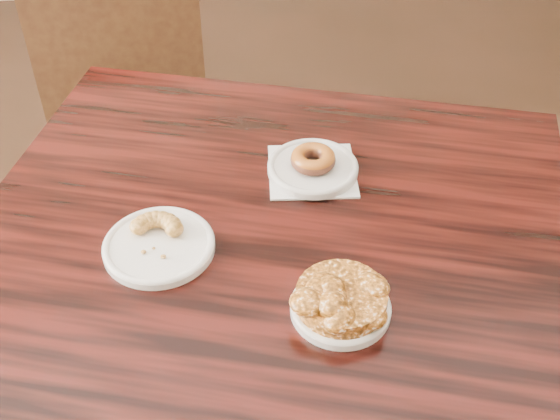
{
  "coord_description": "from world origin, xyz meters",
  "views": [
    {
      "loc": [
        -0.26,
        -0.86,
        1.52
      ],
      "look_at": [
        -0.19,
        -0.05,
        0.8
      ],
      "focal_mm": 45.0,
      "sensor_mm": 36.0,
      "label": 1
    }
  ],
  "objects": [
    {
      "name": "plate_cruller",
      "position": [
        -0.38,
        -0.07,
        0.76
      ],
      "size": [
        0.17,
        0.17,
        0.01
      ],
      "primitive_type": "cylinder",
      "color": "white",
      "rests_on": "cafe_table"
    },
    {
      "name": "napkin",
      "position": [
        -0.12,
        0.1,
        0.75
      ],
      "size": [
        0.16,
        0.16,
        0.0
      ],
      "primitive_type": "cube",
      "rotation": [
        0.0,
        0.0,
        -0.04
      ],
      "color": "silver",
      "rests_on": "cafe_table"
    },
    {
      "name": "apple_fritter",
      "position": [
        -0.12,
        -0.22,
        0.78
      ],
      "size": [
        0.17,
        0.17,
        0.04
      ],
      "primitive_type": null,
      "color": "#402006",
      "rests_on": "plate_fritter"
    },
    {
      "name": "chair_far",
      "position": [
        -0.54,
        0.87,
        0.45
      ],
      "size": [
        0.49,
        0.49,
        0.9
      ],
      "primitive_type": null,
      "rotation": [
        0.0,
        0.0,
        3.23
      ],
      "color": "black",
      "rests_on": "floor"
    },
    {
      "name": "cruller_fragment",
      "position": [
        -0.38,
        -0.07,
        0.78
      ],
      "size": [
        0.1,
        0.1,
        0.03
      ],
      "primitive_type": null,
      "color": "brown",
      "rests_on": "plate_cruller"
    },
    {
      "name": "cafe_table",
      "position": [
        -0.22,
        -0.09,
        0.38
      ],
      "size": [
        1.19,
        1.19,
        0.75
      ],
      "primitive_type": "cube",
      "rotation": [
        0.0,
        0.0,
        -0.28
      ],
      "color": "black",
      "rests_on": "floor"
    },
    {
      "name": "plate_donut",
      "position": [
        -0.12,
        0.1,
        0.76
      ],
      "size": [
        0.16,
        0.16,
        0.01
      ],
      "primitive_type": "cylinder",
      "color": "silver",
      "rests_on": "napkin"
    },
    {
      "name": "plate_fritter",
      "position": [
        -0.12,
        -0.22,
        0.76
      ],
      "size": [
        0.14,
        0.14,
        0.01
      ],
      "primitive_type": "cylinder",
      "color": "white",
      "rests_on": "cafe_table"
    },
    {
      "name": "glazed_donut",
      "position": [
        -0.12,
        0.1,
        0.78
      ],
      "size": [
        0.08,
        0.08,
        0.03
      ],
      "primitive_type": "torus",
      "color": "#8C4D14",
      "rests_on": "plate_donut"
    }
  ]
}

